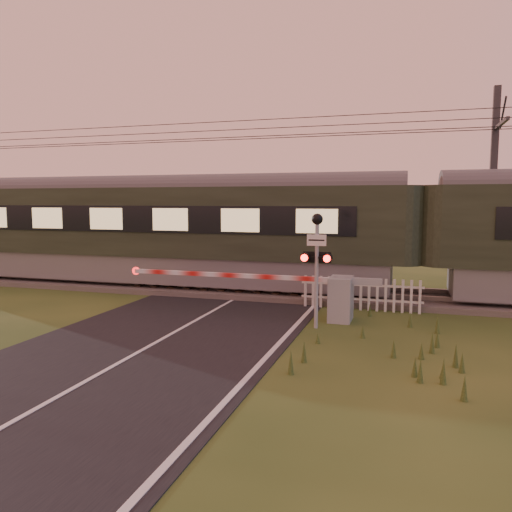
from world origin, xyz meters
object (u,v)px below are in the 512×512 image
(boom_gate, at_px, (328,295))
(catenary_mast, at_px, (493,188))
(train, at_px, (422,233))
(crossing_signal, at_px, (317,250))
(picket_fence, at_px, (361,294))

(boom_gate, relative_size, catenary_mast, 1.05)
(train, bearing_deg, boom_gate, -126.38)
(train, distance_m, crossing_signal, 5.13)
(crossing_signal, bearing_deg, catenary_mast, 53.10)
(boom_gate, relative_size, crossing_signal, 2.55)
(picket_fence, bearing_deg, crossing_signal, -109.86)
(crossing_signal, relative_size, catenary_mast, 0.41)
(train, bearing_deg, crossing_signal, -120.89)
(crossing_signal, height_order, catenary_mast, catenary_mast)
(train, relative_size, picket_fence, 11.60)
(train, distance_m, picket_fence, 3.10)
(train, relative_size, crossing_signal, 14.20)
(train, distance_m, catenary_mast, 3.57)
(train, xyz_separation_m, catenary_mast, (2.35, 2.23, 1.50))
(boom_gate, bearing_deg, train, 53.62)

